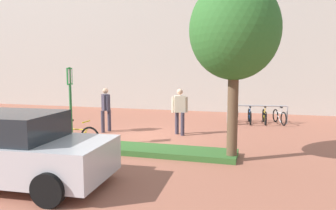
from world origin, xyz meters
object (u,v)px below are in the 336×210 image
at_px(bike_at_sign, 76,135).
at_px(person_suited_dark, 106,107).
at_px(parking_sign_post, 70,95).
at_px(bollard_steel, 233,115).
at_px(bike_rack_cluster, 257,116).
at_px(tree_sidewalk, 235,31).
at_px(person_shirt_blue, 180,109).
at_px(car_silver_sedan, 9,149).

xyz_separation_m(bike_at_sign, person_suited_dark, (-0.14, 2.38, 0.63)).
distance_m(parking_sign_post, bollard_steel, 7.16).
relative_size(bollard_steel, person_suited_dark, 0.52).
bearing_deg(bike_rack_cluster, tree_sidewalk, -95.29).
height_order(tree_sidewalk, person_shirt_blue, tree_sidewalk).
xyz_separation_m(bollard_steel, person_suited_dark, (-4.64, -2.90, 0.53)).
bearing_deg(person_suited_dark, bike_rack_cluster, 32.68).
bearing_deg(person_suited_dark, bike_at_sign, -86.52).
bearing_deg(bike_at_sign, person_suited_dark, 93.48).
xyz_separation_m(bike_at_sign, bollard_steel, (4.49, 5.28, 0.10)).
relative_size(bike_at_sign, bollard_steel, 1.87).
bearing_deg(bike_at_sign, tree_sidewalk, -3.20).
relative_size(bike_at_sign, bike_rack_cluster, 0.64).
relative_size(tree_sidewalk, bike_rack_cluster, 1.80).
distance_m(bike_at_sign, bollard_steel, 6.93).
bearing_deg(person_suited_dark, parking_sign_post, -88.60).
bearing_deg(car_silver_sedan, parking_sign_post, 99.36).
bearing_deg(bollard_steel, person_suited_dark, -147.98).
distance_m(person_suited_dark, car_silver_sedan, 5.71).
relative_size(person_shirt_blue, car_silver_sedan, 0.39).
bearing_deg(tree_sidewalk, car_silver_sedan, -145.93).
height_order(tree_sidewalk, parking_sign_post, tree_sidewalk).
distance_m(parking_sign_post, bike_at_sign, 1.29).
xyz_separation_m(tree_sidewalk, person_suited_dark, (-5.05, 2.65, -2.44)).
height_order(person_suited_dark, car_silver_sedan, person_suited_dark).
height_order(bollard_steel, person_suited_dark, person_suited_dark).
height_order(tree_sidewalk, bike_rack_cluster, tree_sidewalk).
bearing_deg(bike_rack_cluster, person_shirt_blue, -129.10).
bearing_deg(parking_sign_post, person_suited_dark, 91.40).
distance_m(bike_at_sign, person_suited_dark, 2.46).
height_order(parking_sign_post, bollard_steel, parking_sign_post).
relative_size(person_suited_dark, person_shirt_blue, 1.00).
height_order(parking_sign_post, person_shirt_blue, parking_sign_post).
bearing_deg(tree_sidewalk, person_shirt_blue, 126.71).
bearing_deg(person_suited_dark, bollard_steel, 32.02).
bearing_deg(tree_sidewalk, bollard_steel, 94.29).
height_order(bike_rack_cluster, person_shirt_blue, person_shirt_blue).
height_order(parking_sign_post, person_suited_dark, parking_sign_post).
relative_size(parking_sign_post, bike_rack_cluster, 0.95).
height_order(bike_at_sign, bollard_steel, bollard_steel).
relative_size(tree_sidewalk, bollard_steel, 5.26).
bearing_deg(car_silver_sedan, person_suited_dark, 95.90).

